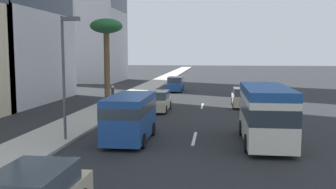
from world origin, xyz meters
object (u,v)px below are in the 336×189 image
(car_lead, at_px, (243,98))
(car_sixth, at_px, (175,84))
(pedestrian_mid_block, at_px, (113,95))
(street_lamp, at_px, (65,63))
(car_fifth, at_px, (157,102))
(palm_tree, at_px, (106,32))
(minibus_second, at_px, (266,112))
(van_third, at_px, (130,115))

(car_lead, xyz_separation_m, car_sixth, (12.24, 7.05, 0.04))
(pedestrian_mid_block, xyz_separation_m, street_lamp, (-12.11, -0.96, 2.94))
(car_fifth, distance_m, car_sixth, 15.36)
(car_sixth, relative_size, palm_tree, 0.64)
(car_fifth, height_order, street_lamp, street_lamp)
(minibus_second, distance_m, van_third, 6.82)
(car_fifth, relative_size, street_lamp, 0.68)
(car_lead, bearing_deg, minibus_second, -179.46)
(van_third, height_order, palm_tree, palm_tree)
(van_third, distance_m, car_sixth, 25.59)
(car_lead, bearing_deg, van_third, 153.38)
(car_lead, height_order, car_sixth, car_sixth)
(car_lead, bearing_deg, car_fifth, 114.58)
(minibus_second, xyz_separation_m, palm_tree, (14.06, 12.14, 4.81))
(car_sixth, relative_size, pedestrian_mid_block, 2.82)
(van_third, relative_size, palm_tree, 0.65)
(minibus_second, bearing_deg, car_sixth, 15.80)
(car_fifth, distance_m, palm_tree, 8.68)
(palm_tree, bearing_deg, street_lamp, -171.55)
(pedestrian_mid_block, distance_m, palm_tree, 6.16)
(car_lead, bearing_deg, car_sixth, 29.94)
(pedestrian_mid_block, height_order, street_lamp, street_lamp)
(minibus_second, distance_m, street_lamp, 10.25)
(palm_tree, bearing_deg, car_fifth, -128.11)
(car_lead, relative_size, van_third, 0.87)
(car_sixth, bearing_deg, van_third, 0.81)
(car_sixth, xyz_separation_m, palm_tree, (-11.29, 4.97, 5.59))
(car_lead, height_order, car_fifth, car_lead)
(pedestrian_mid_block, relative_size, street_lamp, 0.27)
(car_lead, relative_size, minibus_second, 0.68)
(car_sixth, bearing_deg, pedestrian_mid_block, -14.66)
(minibus_second, relative_size, car_fifth, 1.48)
(minibus_second, relative_size, car_sixth, 1.30)
(street_lamp, bearing_deg, palm_tree, 8.45)
(car_fifth, bearing_deg, car_lead, 114.58)
(car_sixth, bearing_deg, minibus_second, 15.80)
(van_third, distance_m, car_fifth, 10.24)
(palm_tree, bearing_deg, pedestrian_mid_block, -156.04)
(minibus_second, bearing_deg, car_fifth, 34.83)
(van_third, distance_m, pedestrian_mid_block, 12.14)
(car_sixth, bearing_deg, street_lamp, -5.97)
(minibus_second, distance_m, car_sixth, 26.36)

